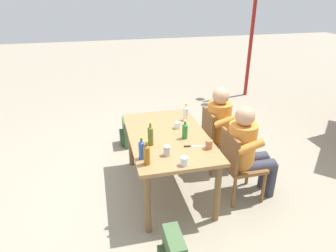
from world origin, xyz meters
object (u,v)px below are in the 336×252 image
object	(u,v)px
cup_glass	(184,161)
backpack_by_far_side	(127,133)
chair_far_left	(216,136)
dining_table	(168,142)
bottle_green	(185,131)
cup_white	(178,125)
chair_far_right	(237,162)
lamp_post	(255,7)
person_in_plaid_shirt	(247,148)
table_knife	(193,146)
person_in_white_shirt	(224,124)
cup_steel	(167,151)
bottle_blue	(142,149)
bottle_clear	(186,113)
bottle_olive	(150,135)
bottle_amber	(147,154)
cup_terracotta	(209,144)

from	to	relation	value
cup_glass	backpack_by_far_side	world-z (taller)	cup_glass
cup_glass	chair_far_left	bearing A→B (deg)	143.48
dining_table	bottle_green	distance (m)	0.29
bottle_green	cup_white	world-z (taller)	bottle_green
chair_far_right	lamp_post	distance (m)	4.25
person_in_plaid_shirt	table_knife	world-z (taller)	person_in_plaid_shirt
person_in_white_shirt	cup_glass	distance (m)	1.35
lamp_post	cup_steel	bearing A→B (deg)	-37.56
dining_table	backpack_by_far_side	size ratio (longest dim) A/B	3.47
bottle_blue	cup_steel	world-z (taller)	bottle_blue
cup_steel	cup_white	bearing A→B (deg)	155.15
person_in_plaid_shirt	bottle_clear	xyz separation A→B (m)	(-0.72, -0.54, 0.21)
cup_white	table_knife	distance (m)	0.50
person_in_white_shirt	bottle_green	bearing A→B (deg)	-56.37
bottle_green	person_in_plaid_shirt	bearing A→B (deg)	72.16
person_in_plaid_shirt	cup_glass	xyz separation A→B (m)	(0.33, -0.87, 0.15)
table_knife	lamp_post	bearing A→B (deg)	144.93
person_in_white_shirt	bottle_olive	bearing A→B (deg)	-64.50
person_in_white_shirt	bottle_blue	size ratio (longest dim) A/B	4.75
bottle_amber	cup_white	world-z (taller)	bottle_amber
person_in_plaid_shirt	cup_steel	world-z (taller)	person_in_plaid_shirt
bottle_amber	cup_steel	world-z (taller)	bottle_amber
person_in_white_shirt	bottle_amber	bearing A→B (deg)	-53.07
chair_far_right	bottle_green	xyz separation A→B (m)	(-0.23, -0.59, 0.37)
person_in_plaid_shirt	backpack_by_far_side	bearing A→B (deg)	-143.48
bottle_green	cup_steel	distance (m)	0.44
chair_far_right	bottle_amber	size ratio (longest dim) A/B	3.31
chair_far_right	person_in_plaid_shirt	world-z (taller)	person_in_plaid_shirt
chair_far_left	cup_white	bearing A→B (deg)	-72.81
backpack_by_far_side	cup_terracotta	bearing A→B (deg)	22.51
bottle_blue	chair_far_left	bearing A→B (deg)	125.06
bottle_blue	cup_steel	size ratio (longest dim) A/B	2.32
chair_far_right	cup_glass	distance (m)	0.88
bottle_blue	bottle_clear	size ratio (longest dim) A/B	1.06
bottle_blue	table_knife	world-z (taller)	bottle_blue
bottle_olive	lamp_post	xyz separation A→B (m)	(-3.35, 2.90, 1.07)
bottle_clear	chair_far_right	bearing A→B (deg)	30.66
bottle_amber	table_knife	size ratio (longest dim) A/B	1.09
cup_steel	table_knife	distance (m)	0.35
cup_glass	cup_white	distance (m)	0.85
person_in_white_shirt	cup_terracotta	xyz separation A→B (m)	(0.76, -0.51, 0.15)
chair_far_left	cup_steel	xyz separation A→B (m)	(0.80, -0.88, 0.33)
table_knife	bottle_blue	bearing A→B (deg)	-78.56
bottle_amber	backpack_by_far_side	distance (m)	2.00
dining_table	cup_steel	distance (m)	0.49
chair_far_right	person_in_white_shirt	distance (m)	0.72
person_in_white_shirt	bottle_blue	world-z (taller)	person_in_white_shirt
dining_table	cup_white	bearing A→B (deg)	134.80
bottle_amber	bottle_clear	xyz separation A→B (m)	(-0.95, 0.68, -0.01)
cup_white	lamp_post	distance (m)	4.07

